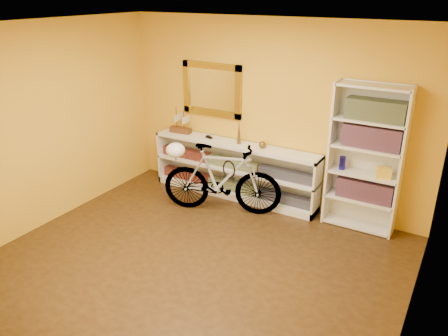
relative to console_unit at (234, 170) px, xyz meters
The scene contains 24 objects.
floor 1.93m from the console_unit, 75.26° to the right, with size 4.50×4.00×0.01m, color black.
ceiling 2.88m from the console_unit, 75.26° to the right, with size 4.50×4.00×0.01m, color silver.
back_wall 1.01m from the console_unit, 21.69° to the left, with size 4.50×0.01×2.60m, color gold.
left_wall 2.69m from the console_unit, 134.40° to the right, with size 0.01×4.00×2.60m, color gold.
right_wall 3.40m from the console_unit, 33.59° to the right, with size 0.01×4.00×2.60m, color gold.
gilt_mirror 1.23m from the console_unit, 162.38° to the left, with size 0.98×0.06×0.78m, color olive.
wall_socket 1.40m from the console_unit, ahead, with size 0.09×0.01×0.09m, color silver.
console_unit is the anchor object (origin of this frame).
cd_row_lower 0.26m from the console_unit, 90.00° to the right, with size 2.50×0.13×0.14m, color black.
cd_row_upper 0.11m from the console_unit, 90.00° to the right, with size 2.50×0.13×0.14m, color navy.
model_ship 1.14m from the console_unit, behind, with size 0.34×0.13×0.41m, color #462713, non-canonical shape.
toy_car 0.61m from the console_unit, behind, with size 0.00×0.00×0.00m, color black.
bronze_ornament 0.61m from the console_unit, ahead, with size 0.06×0.06×0.35m, color brown.
decorative_orb 0.66m from the console_unit, ahead, with size 0.10×0.10×0.10m, color brown.
bookcase 1.93m from the console_unit, ahead, with size 0.90×0.30×1.90m, color silver, non-canonical shape.
book_row_a 1.91m from the console_unit, ahead, with size 0.70×0.22×0.26m, color maroon.
book_row_b 2.08m from the console_unit, ahead, with size 0.70×0.22×0.28m, color maroon.
book_row_c 2.24m from the console_unit, ahead, with size 0.70×0.22×0.25m, color #163E4F.
travel_mug 1.64m from the console_unit, ahead, with size 0.08×0.08×0.17m, color #181590.
red_tin 2.00m from the console_unit, ahead, with size 0.13×0.13×0.16m, color maroon.
yellow_bag 2.15m from the console_unit, ahead, with size 0.17×0.12×0.14m, color yellow.
bicycle 0.54m from the console_unit, 79.59° to the right, with size 1.69×0.44×0.99m, color silver.
helmet 1.00m from the console_unit, 124.88° to the right, with size 0.27×0.26×0.20m, color white.
u_lock 0.57m from the console_unit, 68.80° to the right, with size 0.19×0.19×0.02m, color black.
Camera 1 is at (2.44, -3.47, 2.94)m, focal length 35.24 mm.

